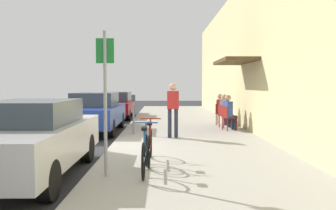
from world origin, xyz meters
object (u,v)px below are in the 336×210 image
at_px(cafe_chair_0, 228,116).
at_px(seated_patron_1, 226,110).
at_px(parked_car_2, 116,105).
at_px(cafe_chair_1, 224,115).
at_px(bicycle_0, 145,154).
at_px(cafe_chair_2, 220,113).
at_px(bicycle_1, 150,146).
at_px(seated_patron_2, 221,108).
at_px(parked_car_0, 30,138).
at_px(street_sign, 105,92).
at_px(pedestrian_standing, 173,106).
at_px(parking_meter, 133,111).
at_px(seated_patron_0, 229,111).
at_px(parked_car_1, 95,112).

height_order(cafe_chair_0, seated_patron_1, seated_patron_1).
distance_m(parked_car_2, cafe_chair_1, 7.28).
height_order(bicycle_0, cafe_chair_2, bicycle_0).
relative_size(bicycle_1, seated_patron_2, 1.33).
height_order(bicycle_0, cafe_chair_0, bicycle_0).
distance_m(parked_car_0, street_sign, 1.78).
height_order(street_sign, cafe_chair_0, street_sign).
bearing_deg(pedestrian_standing, bicycle_0, -98.50).
bearing_deg(parked_car_2, parking_meter, -77.72).
xyz_separation_m(parked_car_2, cafe_chair_1, (4.89, -5.39, -0.10)).
bearing_deg(parked_car_2, cafe_chair_0, -51.48).
xyz_separation_m(bicycle_0, cafe_chair_2, (2.70, 7.91, 0.14)).
bearing_deg(cafe_chair_2, seated_patron_0, -88.17).
height_order(parked_car_2, bicycle_0, parked_car_2).
bearing_deg(cafe_chair_0, pedestrian_standing, -139.41).
relative_size(cafe_chair_0, cafe_chair_1, 1.00).
distance_m(parked_car_1, seated_patron_2, 5.13).
distance_m(parked_car_1, street_sign, 6.99).
height_order(bicycle_0, pedestrian_standing, pedestrian_standing).
height_order(parking_meter, seated_patron_1, parking_meter).
bearing_deg(seated_patron_0, parked_car_1, 175.41).
distance_m(parked_car_0, cafe_chair_0, 7.72).
bearing_deg(parked_car_0, cafe_chair_0, 50.68).
xyz_separation_m(parked_car_2, cafe_chair_2, (4.89, -4.35, -0.10)).
bearing_deg(seated_patron_2, street_sign, -112.98).
bearing_deg(seated_patron_1, pedestrian_standing, -129.84).
distance_m(parked_car_1, cafe_chair_0, 4.91).
height_order(parking_meter, seated_patron_2, parking_meter).
distance_m(parked_car_0, parked_car_1, 6.38).
bearing_deg(parked_car_1, seated_patron_0, -4.59).
xyz_separation_m(bicycle_0, seated_patron_2, (2.76, 7.89, 0.34)).
distance_m(parked_car_2, seated_patron_0, 7.87).
bearing_deg(seated_patron_0, cafe_chair_1, 94.48).
height_order(street_sign, bicycle_1, street_sign).
xyz_separation_m(parked_car_2, seated_patron_0, (4.95, -6.12, 0.10)).
distance_m(parked_car_0, seated_patron_1, 8.36).
relative_size(seated_patron_1, pedestrian_standing, 0.76).
bearing_deg(seated_patron_1, parked_car_0, -126.28).
height_order(parking_meter, pedestrian_standing, pedestrian_standing).
xyz_separation_m(parking_meter, bicycle_1, (0.70, -4.29, -0.41)).
xyz_separation_m(cafe_chair_0, seated_patron_1, (0.06, 0.77, 0.19)).
bearing_deg(seated_patron_0, parking_meter, -163.61).
xyz_separation_m(bicycle_1, seated_patron_0, (2.69, 5.29, 0.34)).
height_order(seated_patron_0, cafe_chair_2, seated_patron_0).
xyz_separation_m(parked_car_0, bicycle_0, (2.19, -0.15, -0.28)).
bearing_deg(parking_meter, cafe_chair_1, 27.40).
relative_size(bicycle_0, cafe_chair_1, 1.97).
bearing_deg(cafe_chair_0, parked_car_2, 128.52).
bearing_deg(bicycle_1, seated_patron_1, 65.98).
distance_m(parked_car_0, parked_car_2, 12.11).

